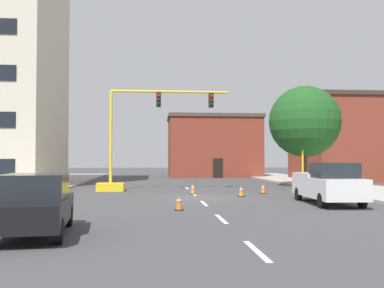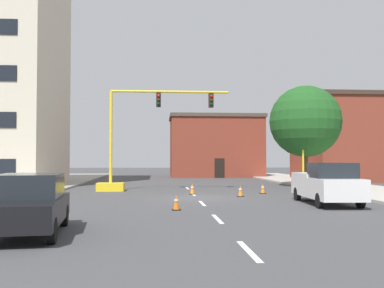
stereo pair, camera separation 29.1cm
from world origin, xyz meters
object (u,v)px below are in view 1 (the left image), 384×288
object	(u,v)px
traffic_signal_gantry	(128,158)
traffic_cone_roadside_a	(193,189)
sedan_black_near_left	(35,204)
traffic_cone_roadside_b	(263,189)
tree_right_mid	(305,122)
traffic_light_pole_right	(303,140)
pickup_truck_white	(328,184)
traffic_cone_roadside_d	(241,191)
traffic_cone_roadside_c	(179,203)

from	to	relation	value
traffic_signal_gantry	traffic_cone_roadside_a	size ratio (longest dim) A/B	13.35
sedan_black_near_left	traffic_cone_roadside_b	world-z (taller)	sedan_black_near_left
traffic_cone_roadside_a	tree_right_mid	bearing A→B (deg)	32.59
sedan_black_near_left	traffic_signal_gantry	bearing A→B (deg)	84.45
traffic_light_pole_right	pickup_truck_white	bearing A→B (deg)	-103.10
pickup_truck_white	sedan_black_near_left	world-z (taller)	pickup_truck_white
traffic_cone_roadside_d	traffic_signal_gantry	bearing A→B (deg)	144.20
pickup_truck_white	traffic_cone_roadside_d	distance (m)	5.61
traffic_signal_gantry	tree_right_mid	bearing A→B (deg)	11.79
pickup_truck_white	traffic_light_pole_right	bearing A→B (deg)	76.90
sedan_black_near_left	traffic_cone_roadside_d	distance (m)	14.63
traffic_cone_roadside_b	traffic_cone_roadside_c	xyz separation A→B (m)	(-5.74, -8.38, 0.02)
pickup_truck_white	sedan_black_near_left	size ratio (longest dim) A/B	1.18
traffic_light_pole_right	traffic_cone_roadside_d	bearing A→B (deg)	-132.79
sedan_black_near_left	traffic_cone_roadside_d	size ratio (longest dim) A/B	7.24
traffic_cone_roadside_d	tree_right_mid	bearing A→B (deg)	49.73
traffic_cone_roadside_b	traffic_cone_roadside_d	distance (m)	2.73
tree_right_mid	pickup_truck_white	distance (m)	13.16
traffic_signal_gantry	tree_right_mid	distance (m)	13.83
traffic_cone_roadside_c	traffic_cone_roadside_d	xyz separation A→B (m)	(3.94, 6.33, -0.00)
traffic_signal_gantry	traffic_cone_roadside_c	distance (m)	11.73
pickup_truck_white	traffic_cone_roadside_d	size ratio (longest dim) A/B	8.52
traffic_light_pole_right	traffic_cone_roadside_b	size ratio (longest dim) A/B	7.77
sedan_black_near_left	traffic_cone_roadside_d	bearing A→B (deg)	54.86
traffic_cone_roadside_c	traffic_cone_roadside_a	bearing A→B (deg)	80.89
traffic_light_pole_right	sedan_black_near_left	world-z (taller)	traffic_light_pole_right
traffic_light_pole_right	tree_right_mid	xyz separation A→B (m)	(0.65, 1.35, 1.49)
traffic_cone_roadside_b	traffic_cone_roadside_c	bearing A→B (deg)	-124.41
traffic_signal_gantry	sedan_black_near_left	size ratio (longest dim) A/B	1.91
traffic_cone_roadside_a	traffic_cone_roadside_c	bearing A→B (deg)	-99.11
pickup_truck_white	tree_right_mid	bearing A→B (deg)	75.40
traffic_cone_roadside_c	sedan_black_near_left	bearing A→B (deg)	-128.51
traffic_cone_roadside_b	traffic_cone_roadside_c	size ratio (longest dim) A/B	0.94
traffic_signal_gantry	traffic_cone_roadside_d	world-z (taller)	traffic_signal_gantry
pickup_truck_white	sedan_black_near_left	xyz separation A→B (m)	(-11.74, -7.49, -0.09)
sedan_black_near_left	traffic_cone_roadside_a	size ratio (longest dim) A/B	7.00
sedan_black_near_left	pickup_truck_white	bearing A→B (deg)	32.52
traffic_signal_gantry	traffic_cone_roadside_d	xyz separation A→B (m)	(6.78, -4.89, -1.92)
tree_right_mid	traffic_cone_roadside_c	size ratio (longest dim) A/B	11.82
sedan_black_near_left	traffic_cone_roadside_b	size ratio (longest dim) A/B	7.56
traffic_cone_roadside_b	traffic_cone_roadside_d	bearing A→B (deg)	-131.29
traffic_signal_gantry	traffic_cone_roadside_d	bearing A→B (deg)	-35.80
sedan_black_near_left	traffic_cone_roadside_c	world-z (taller)	sedan_black_near_left
sedan_black_near_left	traffic_cone_roadside_d	world-z (taller)	sedan_black_near_left
traffic_signal_gantry	pickup_truck_white	world-z (taller)	traffic_signal_gantry
pickup_truck_white	sedan_black_near_left	bearing A→B (deg)	-147.48
traffic_light_pole_right	traffic_cone_roadside_b	world-z (taller)	traffic_light_pole_right
traffic_signal_gantry	pickup_truck_white	size ratio (longest dim) A/B	1.62
sedan_black_near_left	traffic_cone_roadside_c	size ratio (longest dim) A/B	7.13
pickup_truck_white	sedan_black_near_left	distance (m)	13.93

